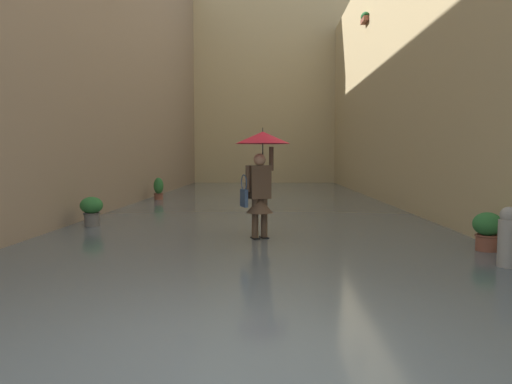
{
  "coord_description": "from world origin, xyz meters",
  "views": [
    {
      "loc": [
        -0.31,
        3.49,
        1.57
      ],
      "look_at": [
        -0.05,
        -5.83,
        0.9
      ],
      "focal_mm": 34.2,
      "sensor_mm": 36.0,
      "label": 1
    }
  ],
  "objects_px": {
    "potted_plant_far_left": "(487,231)",
    "potted_plant_mid_right": "(92,210)",
    "mooring_bollard": "(508,240)",
    "potted_plant_far_right": "(159,189)",
    "person_wading": "(261,163)"
  },
  "relations": [
    {
      "from": "person_wading",
      "to": "mooring_bollard",
      "type": "bearing_deg",
      "value": 146.37
    },
    {
      "from": "potted_plant_far_right",
      "to": "potted_plant_mid_right",
      "type": "relative_size",
      "value": 1.19
    },
    {
      "from": "potted_plant_far_left",
      "to": "potted_plant_mid_right",
      "type": "height_order",
      "value": "potted_plant_mid_right"
    },
    {
      "from": "potted_plant_far_left",
      "to": "potted_plant_mid_right",
      "type": "relative_size",
      "value": 0.98
    },
    {
      "from": "potted_plant_far_right",
      "to": "mooring_bollard",
      "type": "height_order",
      "value": "mooring_bollard"
    },
    {
      "from": "potted_plant_far_right",
      "to": "potted_plant_far_left",
      "type": "relative_size",
      "value": 1.22
    },
    {
      "from": "potted_plant_far_right",
      "to": "potted_plant_far_left",
      "type": "height_order",
      "value": "potted_plant_far_right"
    },
    {
      "from": "potted_plant_mid_right",
      "to": "mooring_bollard",
      "type": "relative_size",
      "value": 0.79
    },
    {
      "from": "person_wading",
      "to": "potted_plant_far_left",
      "type": "xyz_separation_m",
      "value": [
        -3.63,
        1.11,
        -1.07
      ]
    },
    {
      "from": "potted_plant_far_right",
      "to": "potted_plant_far_left",
      "type": "bearing_deg",
      "value": 128.67
    },
    {
      "from": "potted_plant_far_right",
      "to": "potted_plant_far_left",
      "type": "xyz_separation_m",
      "value": [
        -7.39,
        9.23,
        -0.05
      ]
    },
    {
      "from": "potted_plant_far_left",
      "to": "potted_plant_mid_right",
      "type": "bearing_deg",
      "value": -19.64
    },
    {
      "from": "person_wading",
      "to": "mooring_bollard",
      "type": "xyz_separation_m",
      "value": [
        -3.4,
        2.26,
        -1.01
      ]
    },
    {
      "from": "person_wading",
      "to": "mooring_bollard",
      "type": "relative_size",
      "value": 2.33
    },
    {
      "from": "potted_plant_far_left",
      "to": "potted_plant_mid_right",
      "type": "xyz_separation_m",
      "value": [
        7.34,
        -2.62,
        0.03
      ]
    }
  ]
}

